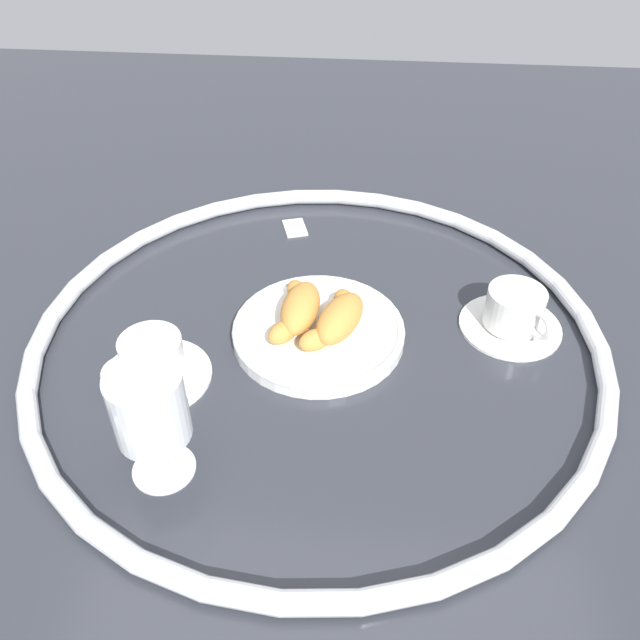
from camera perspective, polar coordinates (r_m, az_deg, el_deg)
ground_plane at (r=0.86m, az=-0.18°, el=-1.87°), size 2.20×2.20×0.00m
table_chrome_rim at (r=0.85m, az=-0.18°, el=-1.27°), size 0.74×0.74×0.02m
pastry_plate at (r=0.86m, az=0.00°, el=-0.96°), size 0.23×0.23×0.02m
croissant_large at (r=0.83m, az=1.56°, el=0.13°), size 0.13×0.09×0.04m
croissant_small at (r=0.85m, az=-1.93°, el=1.01°), size 0.14×0.07×0.04m
coffee_cup_near at (r=0.90m, az=16.61°, el=0.58°), size 0.14×0.14×0.06m
coffee_cup_far at (r=0.82m, az=-14.43°, el=-3.62°), size 0.14×0.14×0.06m
juice_glass_left at (r=0.67m, az=-14.68°, el=-7.63°), size 0.08×0.08×0.14m
sugar_packet at (r=1.08m, az=-2.21°, el=8.15°), size 0.06×0.05×0.01m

